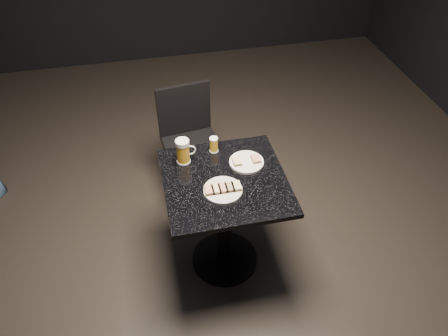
{
  "coord_description": "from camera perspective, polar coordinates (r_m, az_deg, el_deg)",
  "views": [
    {
      "loc": [
        -0.39,
        -1.77,
        2.45
      ],
      "look_at": [
        0.0,
        0.02,
        0.82
      ],
      "focal_mm": 35.0,
      "sensor_mm": 36.0,
      "label": 1
    }
  ],
  "objects": [
    {
      "name": "floor",
      "position": [
        3.04,
        0.08,
        -11.84
      ],
      "size": [
        6.0,
        6.0,
        0.0
      ],
      "primitive_type": "plane",
      "color": "black",
      "rests_on": "ground"
    },
    {
      "name": "plate_large",
      "position": [
        2.41,
        -0.15,
        -2.92
      ],
      "size": [
        0.22,
        0.22,
        0.01
      ],
      "primitive_type": "cylinder",
      "color": "silver",
      "rests_on": "table"
    },
    {
      "name": "plate_small",
      "position": [
        2.59,
        2.95,
        0.77
      ],
      "size": [
        0.2,
        0.2,
        0.01
      ],
      "primitive_type": "cylinder",
      "color": "white",
      "rests_on": "table"
    },
    {
      "name": "table",
      "position": [
        2.65,
        0.09,
        -5.32
      ],
      "size": [
        0.7,
        0.7,
        0.75
      ],
      "color": "black",
      "rests_on": "floor"
    },
    {
      "name": "beer_mug",
      "position": [
        2.56,
        -5.34,
        2.2
      ],
      "size": [
        0.12,
        0.08,
        0.16
      ],
      "color": "silver",
      "rests_on": "table"
    },
    {
      "name": "beer_tumbler",
      "position": [
        2.64,
        -1.34,
        3.07
      ],
      "size": [
        0.06,
        0.06,
        0.1
      ],
      "color": "silver",
      "rests_on": "table"
    },
    {
      "name": "chair",
      "position": [
        3.21,
        -4.49,
        4.09
      ],
      "size": [
        0.44,
        0.44,
        0.87
      ],
      "color": "black",
      "rests_on": "floor"
    },
    {
      "name": "canapes_on_plate_large",
      "position": [
        2.4,
        -0.15,
        -2.64
      ],
      "size": [
        0.2,
        0.07,
        0.02
      ],
      "color": "#4C3521",
      "rests_on": "plate_large"
    },
    {
      "name": "canapes_on_plate_small",
      "position": [
        2.58,
        2.97,
        1.04
      ],
      "size": [
        0.16,
        0.07,
        0.02
      ],
      "color": "#4C3521",
      "rests_on": "plate_small"
    }
  ]
}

